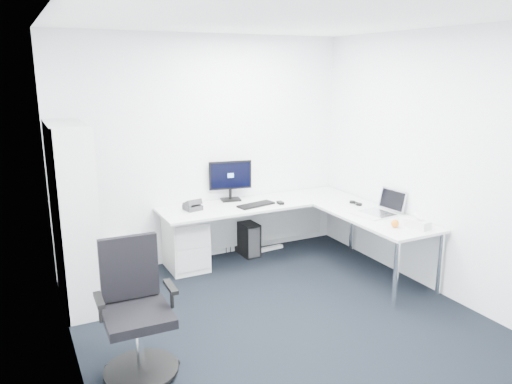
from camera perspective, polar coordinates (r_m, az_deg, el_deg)
name	(u,v)px	position (r m, az deg, el deg)	size (l,w,h in m)	color
ground	(293,332)	(4.68, 4.26, -15.65)	(4.20, 4.20, 0.00)	black
ceiling	(299,16)	(4.09, 4.98, 19.39)	(4.20, 4.20, 0.00)	white
wall_back	(206,150)	(6.04, -5.75, 4.77)	(3.60, 0.02, 2.70)	white
wall_left	(68,214)	(3.62, -20.64, -2.35)	(0.02, 4.20, 2.70)	white
wall_right	(452,168)	(5.32, 21.47, 2.60)	(0.02, 4.20, 2.70)	white
l_desk	(273,239)	(5.89, 1.97, -5.36)	(2.47, 1.38, 0.72)	silver
drawer_pedestal	(185,241)	(5.94, -8.07, -5.62)	(0.43, 0.54, 0.66)	silver
bookshelf	(74,217)	(5.15, -20.10, -2.67)	(0.35, 0.91, 1.82)	silver
task_chair	(138,313)	(3.94, -13.38, -13.27)	(0.60, 0.60, 1.06)	black
black_pc_tower	(246,238)	(6.37, -1.09, -5.25)	(0.19, 0.43, 0.42)	black
beige_pc_tower	(122,260)	(5.89, -15.11, -7.56)	(0.19, 0.41, 0.39)	beige
power_strip	(271,248)	(6.56, 1.69, -6.44)	(0.35, 0.06, 0.04)	silver
monitor	(231,180)	(6.11, -2.93, 1.34)	(0.53, 0.17, 0.51)	black
black_keyboard	(256,205)	(5.93, -0.01, -1.47)	(0.46, 0.16, 0.02)	black
mouse	(280,203)	(6.00, 2.80, -1.25)	(0.06, 0.10, 0.03)	black
desk_phone	(193,205)	(5.79, -7.26, -1.43)	(0.18, 0.18, 0.13)	#2C2C2F
laptop	(378,203)	(5.71, 13.81, -1.22)	(0.37, 0.36, 0.26)	silver
white_keyboard	(364,216)	(5.64, 12.20, -2.65)	(0.12, 0.41, 0.01)	silver
headphones	(356,202)	(6.11, 11.33, -1.17)	(0.11, 0.17, 0.05)	black
orange_fruit	(395,223)	(5.32, 15.60, -3.49)	(0.08, 0.08, 0.08)	orange
tissue_box	(418,224)	(5.37, 18.00, -3.49)	(0.13, 0.24, 0.08)	silver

